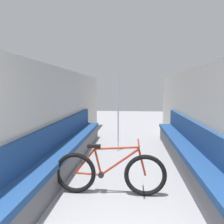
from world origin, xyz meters
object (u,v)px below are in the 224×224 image
(bench_seat_row_right, at_px, (188,154))
(bicycle, at_px, (110,173))
(bench_seat_row_left, at_px, (67,151))
(grab_pole_near, at_px, (118,113))

(bench_seat_row_right, relative_size, bicycle, 3.21)
(bicycle, bearing_deg, bench_seat_row_right, 43.27)
(bench_seat_row_left, height_order, bicycle, bench_seat_row_left)
(bench_seat_row_left, relative_size, grab_pole_near, 2.69)
(bench_seat_row_left, distance_m, bench_seat_row_right, 2.48)
(bicycle, height_order, grab_pole_near, grab_pole_near)
(bicycle, bearing_deg, grab_pole_near, 95.72)
(bench_seat_row_left, relative_size, bicycle, 3.21)
(bicycle, distance_m, grab_pole_near, 2.51)
(bench_seat_row_left, xyz_separation_m, bicycle, (1.02, -1.15, 0.02))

